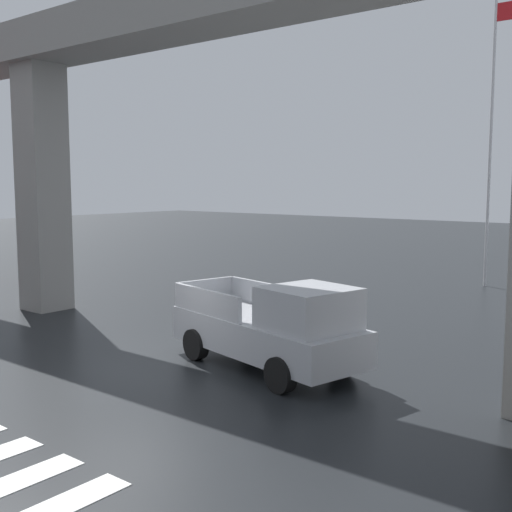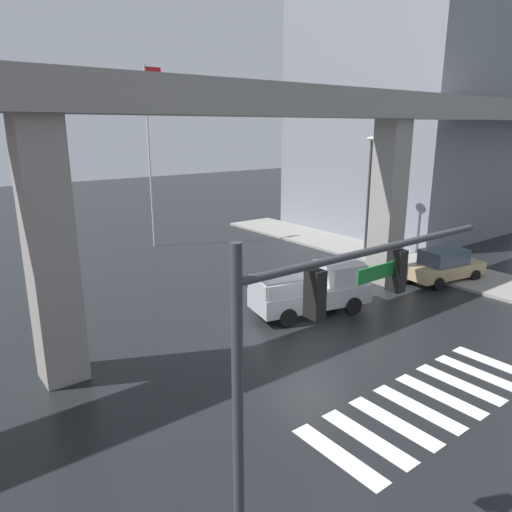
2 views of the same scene
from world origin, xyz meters
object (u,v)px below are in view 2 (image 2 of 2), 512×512
object	(u,v)px
sedan_tan	(444,266)
street_lamp_mid_block	(369,183)
flagpole	(150,146)
pickup_truck	(316,290)
traffic_signal_mast	(318,331)

from	to	relation	value
sedan_tan	street_lamp_mid_block	world-z (taller)	street_lamp_mid_block
street_lamp_mid_block	flagpole	xyz separation A→B (m)	(-8.81, 10.62, 2.02)
flagpole	pickup_truck	bearing A→B (deg)	-88.90
street_lamp_mid_block	flagpole	world-z (taller)	flagpole
sedan_tan	street_lamp_mid_block	xyz separation A→B (m)	(0.33, 5.45, 3.70)
sedan_tan	flagpole	size ratio (longest dim) A/B	0.39
street_lamp_mid_block	sedan_tan	bearing A→B (deg)	-93.51
traffic_signal_mast	flagpole	bearing A→B (deg)	70.97
flagpole	street_lamp_mid_block	bearing A→B (deg)	-50.34
sedan_tan	traffic_signal_mast	distance (m)	18.50
street_lamp_mid_block	pickup_truck	bearing A→B (deg)	-152.40
pickup_truck	traffic_signal_mast	size ratio (longest dim) A/B	0.83
street_lamp_mid_block	flagpole	size ratio (longest dim) A/B	0.63
pickup_truck	street_lamp_mid_block	distance (m)	10.25
traffic_signal_mast	street_lamp_mid_block	distance (m)	21.26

